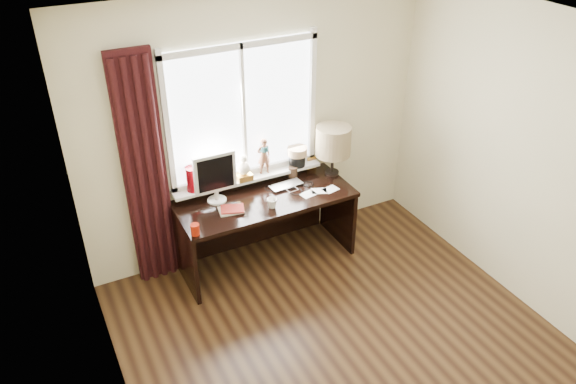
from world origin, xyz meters
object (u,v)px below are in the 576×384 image
laptop (286,185)px  table_lamp (333,142)px  red_cup (195,230)px  monitor (215,175)px  desk (262,214)px  mug (272,203)px

laptop → table_lamp: 0.64m
red_cup → table_lamp: (1.59, 0.38, 0.31)m
laptop → table_lamp: (0.53, 0.02, 0.35)m
monitor → desk: bearing=-7.0°
desk → monitor: monitor is taller
red_cup → desk: red_cup is taller
mug → monitor: monitor is taller
laptop → red_cup: (-1.06, -0.37, 0.04)m
laptop → monitor: bearing=170.5°
laptop → mug: mug is taller
table_lamp → mug: bearing=-160.2°
mug → table_lamp: 0.93m
laptop → monitor: 0.75m
laptop → table_lamp: bearing=-2.7°
laptop → mug: (-0.29, -0.28, 0.04)m
laptop → monitor: (-0.70, 0.06, 0.26)m
red_cup → desk: (0.79, 0.37, -0.29)m
red_cup → desk: size_ratio=0.06×
monitor → table_lamp: bearing=-2.1°
laptop → desk: bearing=173.8°
laptop → mug: bearing=-140.7°
red_cup → table_lamp: bearing=13.5°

